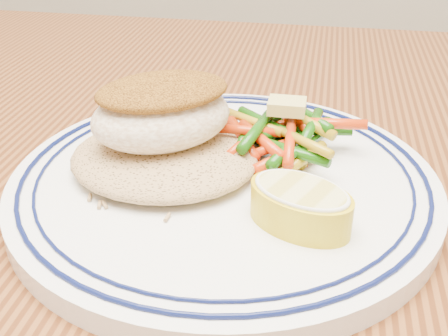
% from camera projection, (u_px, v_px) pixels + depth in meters
% --- Properties ---
extents(dining_table, '(1.50, 0.90, 0.75)m').
position_uv_depth(dining_table, '(158.00, 313.00, 0.42)').
color(dining_table, '#4E250F').
rests_on(dining_table, ground).
extents(plate, '(0.28, 0.28, 0.02)m').
position_uv_depth(plate, '(224.00, 182.00, 0.37)').
color(plate, white).
rests_on(plate, dining_table).
extents(rice_pilaf, '(0.13, 0.11, 0.02)m').
position_uv_depth(rice_pilaf, '(164.00, 154.00, 0.37)').
color(rice_pilaf, '#A78353').
rests_on(rice_pilaf, plate).
extents(fish_fillet, '(0.11, 0.11, 0.05)m').
position_uv_depth(fish_fillet, '(162.00, 111.00, 0.36)').
color(fish_fillet, white).
rests_on(fish_fillet, rice_pilaf).
extents(vegetable_pile, '(0.11, 0.10, 0.03)m').
position_uv_depth(vegetable_pile, '(279.00, 135.00, 0.39)').
color(vegetable_pile, '#AD8A12').
rests_on(vegetable_pile, plate).
extents(butter_pat, '(0.03, 0.02, 0.01)m').
position_uv_depth(butter_pat, '(287.00, 106.00, 0.39)').
color(butter_pat, '#D7C869').
rests_on(butter_pat, vegetable_pile).
extents(lemon_wedge, '(0.08, 0.08, 0.02)m').
position_uv_depth(lemon_wedge, '(300.00, 204.00, 0.32)').
color(lemon_wedge, yellow).
rests_on(lemon_wedge, plate).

